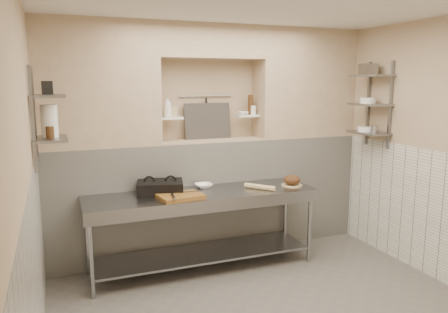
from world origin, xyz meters
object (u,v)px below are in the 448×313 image
cutting_board (181,196)px  jug_left (49,121)px  prep_table (203,215)px  mixing_bowl (204,186)px  rolling_pin (260,187)px  bottle_soap (168,107)px  bread_loaf (292,180)px  bowl_alcove (243,113)px  panini_press (160,187)px

cutting_board → jug_left: 1.51m
prep_table → mixing_bowl: mixing_bowl is taller
rolling_pin → bottle_soap: bottle_soap is taller
prep_table → bread_loaf: (1.11, -0.07, 0.33)m
cutting_board → mixing_bowl: bearing=42.6°
bread_loaf → bottle_soap: bottle_soap is taller
prep_table → jug_left: jug_left is taller
bread_loaf → prep_table: bearing=176.6°
bread_loaf → bowl_alcove: bearing=120.5°
rolling_pin → jug_left: bearing=-179.7°
panini_press → cutting_board: (0.15, -0.29, -0.05)m
panini_press → bread_loaf: panini_press is taller
bowl_alcove → bread_loaf: bearing=-59.5°
rolling_pin → bottle_soap: (-0.91, 0.66, 0.91)m
panini_press → jug_left: bearing=-153.2°
prep_table → jug_left: bearing=-176.2°
jug_left → bread_loaf: bearing=0.8°
mixing_bowl → bread_loaf: (1.01, -0.29, 0.05)m
bottle_soap → bowl_alcove: bottle_soap is taller
rolling_pin → prep_table: bearing=172.5°
cutting_board → prep_table: bearing=24.1°
bread_loaf → mixing_bowl: bearing=164.3°
prep_table → bowl_alcove: bearing=36.9°
bowl_alcove → prep_table: bearing=-143.1°
bread_loaf → jug_left: (-2.65, -0.03, 0.79)m
bread_loaf → jug_left: jug_left is taller
mixing_bowl → bread_loaf: bearing=-15.7°
prep_table → jug_left: (-1.54, -0.10, 1.12)m
cutting_board → mixing_bowl: (0.38, 0.35, 0.00)m
mixing_bowl → rolling_pin: (0.58, -0.31, 0.00)m
rolling_pin → bread_loaf: size_ratio=1.92×
cutting_board → bread_loaf: bearing=2.6°
mixing_bowl → bottle_soap: 1.03m
bottle_soap → bowl_alcove: size_ratio=1.80×
panini_press → jug_left: size_ratio=1.87×
panini_press → mixing_bowl: bearing=19.7°
mixing_bowl → bowl_alcove: (0.65, 0.34, 0.81)m
cutting_board → rolling_pin: bearing=2.4°
prep_table → mixing_bowl: size_ratio=12.80×
cutting_board → bowl_alcove: 1.48m
mixing_bowl → bowl_alcove: bearing=27.3°
prep_table → bowl_alcove: 1.43m
bowl_alcove → jug_left: jug_left is taller
rolling_pin → bowl_alcove: size_ratio=2.80×
mixing_bowl → panini_press: bearing=-173.7°
cutting_board → panini_press: bearing=118.1°
prep_table → bread_loaf: bread_loaf is taller
panini_press → jug_left: (-1.10, -0.26, 0.80)m
panini_press → jug_left: 1.38m
cutting_board → bowl_alcove: bowl_alcove is taller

